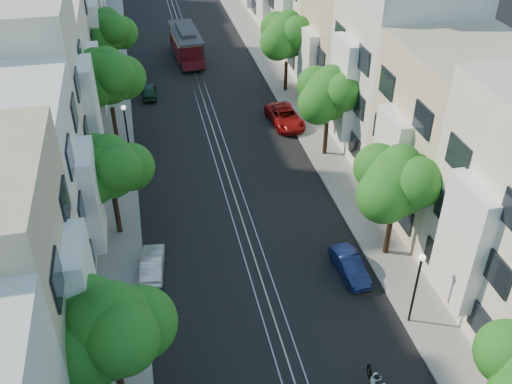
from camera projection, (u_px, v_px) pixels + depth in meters
ground at (208, 114)px, 45.80m from camera, size 200.00×200.00×0.00m
sidewalk_east at (295, 105)px, 47.02m from camera, size 2.50×80.00×0.12m
sidewalk_west at (116, 122)px, 44.50m from camera, size 2.50×80.00×0.12m
rail_left at (201, 115)px, 45.70m from camera, size 0.06×80.00×0.02m
rail_slot at (208, 114)px, 45.79m from camera, size 0.06×80.00×0.02m
rail_right at (215, 113)px, 45.89m from camera, size 0.06×80.00×0.02m
lane_line at (208, 114)px, 45.80m from camera, size 0.08×80.00×0.01m
townhouses_east at (354, 41)px, 44.85m from camera, size 7.75×72.00×12.00m
townhouses_west at (41, 67)px, 40.78m from camera, size 7.75×72.00×11.76m
tree_e_b at (398, 183)px, 29.07m from camera, size 4.93×4.08×6.68m
tree_e_c at (330, 95)px, 37.99m from camera, size 4.84×3.99×6.52m
tree_e_d at (288, 36)px, 46.69m from camera, size 5.01×4.16×6.85m
tree_w_a at (111, 332)px, 20.93m from camera, size 4.93×4.08×6.68m
tree_w_b at (111, 169)px, 30.77m from camera, size 4.72×3.87×6.27m
tree_w_c at (108, 77)px, 39.24m from camera, size 5.13×4.28×7.09m
tree_w_d at (109, 32)px, 48.36m from camera, size 4.84×3.99×6.52m
lamp_east at (418, 279)px, 25.97m from camera, size 0.32×0.32×4.16m
lamp_west at (126, 125)px, 38.26m from camera, size 0.32×0.32×4.16m
cable_car at (186, 43)px, 54.43m from camera, size 2.75×7.54×2.85m
parked_car_e_mid at (350, 266)px, 30.10m from camera, size 1.38×3.37×1.09m
parked_car_e_far at (285, 117)px, 44.01m from camera, size 2.51×4.77×1.28m
parked_car_w_mid at (152, 263)px, 30.27m from camera, size 1.52×3.35×1.07m
parked_car_w_far at (149, 91)px, 48.17m from camera, size 1.36×3.15×1.06m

